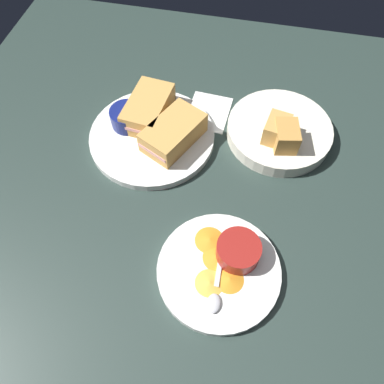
# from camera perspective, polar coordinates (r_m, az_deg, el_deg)

# --- Properties ---
(ground_plane) EXTENTS (1.10, 1.10, 0.03)m
(ground_plane) POSITION_cam_1_polar(r_m,az_deg,el_deg) (0.74, -1.79, 1.00)
(ground_plane) COLOR #283833
(plate_sandwich_main) EXTENTS (0.26, 0.26, 0.02)m
(plate_sandwich_main) POSITION_cam_1_polar(r_m,az_deg,el_deg) (0.79, -6.21, 8.60)
(plate_sandwich_main) COLOR white
(plate_sandwich_main) RESTS_ON ground_plane
(sandwich_half_near) EXTENTS (0.15, 0.13, 0.05)m
(sandwich_half_near) POSITION_cam_1_polar(r_m,az_deg,el_deg) (0.75, -2.91, 9.20)
(sandwich_half_near) COLOR tan
(sandwich_half_near) RESTS_ON plate_sandwich_main
(sandwich_half_far) EXTENTS (0.14, 0.09, 0.05)m
(sandwich_half_far) POSITION_cam_1_polar(r_m,az_deg,el_deg) (0.80, -6.83, 12.77)
(sandwich_half_far) COLOR tan
(sandwich_half_far) RESTS_ON plate_sandwich_main
(ramekin_dark_sauce) EXTENTS (0.07, 0.07, 0.04)m
(ramekin_dark_sauce) POSITION_cam_1_polar(r_m,az_deg,el_deg) (0.79, -10.06, 11.44)
(ramekin_dark_sauce) COLOR navy
(ramekin_dark_sauce) RESTS_ON plate_sandwich_main
(spoon_by_dark_ramekin) EXTENTS (0.04, 0.10, 0.01)m
(spoon_by_dark_ramekin) POSITION_cam_1_polar(r_m,az_deg,el_deg) (0.78, -6.31, 9.49)
(spoon_by_dark_ramekin) COLOR silver
(spoon_by_dark_ramekin) RESTS_ON plate_sandwich_main
(plate_chips_companion) EXTENTS (0.21, 0.21, 0.02)m
(plate_chips_companion) POSITION_cam_1_polar(r_m,az_deg,el_deg) (0.64, 4.16, -12.11)
(plate_chips_companion) COLOR white
(plate_chips_companion) RESTS_ON ground_plane
(ramekin_light_gravy) EXTENTS (0.07, 0.07, 0.04)m
(ramekin_light_gravy) POSITION_cam_1_polar(r_m,az_deg,el_deg) (0.62, 7.23, -9.03)
(ramekin_light_gravy) COLOR maroon
(ramekin_light_gravy) RESTS_ON plate_chips_companion
(spoon_by_gravy_ramekin) EXTENTS (0.10, 0.02, 0.01)m
(spoon_by_gravy_ramekin) POSITION_cam_1_polar(r_m,az_deg,el_deg) (0.61, 3.58, -15.75)
(spoon_by_gravy_ramekin) COLOR silver
(spoon_by_gravy_ramekin) RESTS_ON plate_chips_companion
(plantain_chip_scatter) EXTENTS (0.14, 0.12, 0.01)m
(plantain_chip_scatter) POSITION_cam_1_polar(r_m,az_deg,el_deg) (0.63, 4.88, -10.63)
(plantain_chip_scatter) COLOR orange
(plantain_chip_scatter) RESTS_ON plate_chips_companion
(bread_basket_rear) EXTENTS (0.22, 0.22, 0.08)m
(bread_basket_rear) POSITION_cam_1_polar(r_m,az_deg,el_deg) (0.80, 13.41, 9.16)
(bread_basket_rear) COLOR silver
(bread_basket_rear) RESTS_ON ground_plane
(paper_napkin_folded) EXTENTS (0.12, 0.10, 0.00)m
(paper_napkin_folded) POSITION_cam_1_polar(r_m,az_deg,el_deg) (0.84, 2.56, 12.38)
(paper_napkin_folded) COLOR white
(paper_napkin_folded) RESTS_ON ground_plane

